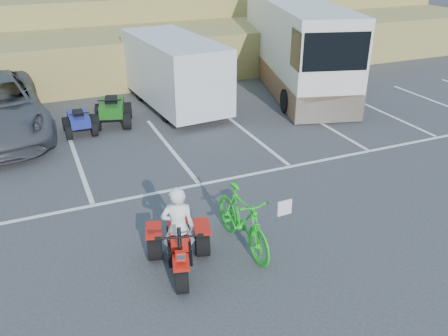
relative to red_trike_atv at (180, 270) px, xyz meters
name	(u,v)px	position (x,y,z in m)	size (l,w,h in m)	color
ground	(239,233)	(1.56, 0.72, 0.00)	(100.00, 100.00, 0.00)	#373739
parking_stripes	(207,154)	(2.43, 4.79, 0.00)	(28.00, 5.16, 0.01)	white
grass_embankment	(102,39)	(1.56, 16.20, 1.42)	(40.00, 8.50, 3.10)	olive
red_trike_atv	(180,270)	(0.00, 0.00, 0.00)	(1.24, 1.66, 1.08)	red
rider	(178,228)	(0.04, 0.14, 0.86)	(0.62, 0.41, 1.71)	white
green_dirt_bike	(242,220)	(1.41, 0.24, 0.65)	(0.61, 2.16, 1.30)	#14BF19
cargo_trailer	(174,70)	(2.94, 9.35, 1.37)	(2.60, 5.58, 2.53)	silver
rv_motorhome	(295,51)	(8.41, 10.04, 1.48)	(4.86, 9.75, 3.40)	silver
quad_atv_blue	(81,133)	(-0.75, 8.00, 0.00)	(0.97, 1.30, 0.85)	navy
quad_atv_green	(114,124)	(0.41, 8.40, 0.00)	(1.22, 1.64, 1.07)	#175313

